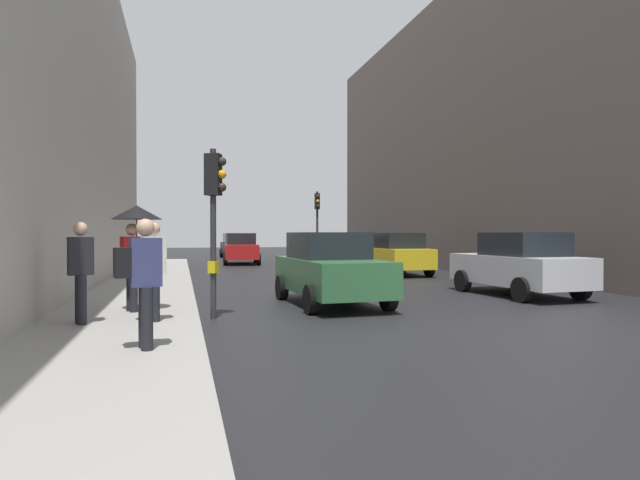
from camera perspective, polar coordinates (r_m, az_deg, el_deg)
ground_plane at (r=10.56m, az=21.78°, el=-8.79°), size 120.00×120.00×0.00m
sidewalk_kerb at (r=14.52m, az=-18.77°, el=-5.88°), size 2.80×40.00×0.16m
building_facade_right at (r=29.86m, az=23.20°, el=10.00°), size 12.00×29.89×13.19m
traffic_light_near_right at (r=11.09m, az=-11.16°, el=4.02°), size 0.45×0.35×3.44m
traffic_light_far_median at (r=28.65m, az=-0.29°, el=2.70°), size 0.25×0.44×3.98m
car_red_sedan at (r=31.04m, az=-8.37°, el=-0.91°), size 2.25×4.32×1.76m
car_dark_suv at (r=38.37m, az=-8.90°, el=-0.61°), size 2.13×4.26×1.76m
car_blue_van at (r=33.61m, az=0.94°, el=-0.78°), size 2.28×4.33×1.76m
car_green_estate at (r=13.09m, az=1.08°, el=-3.05°), size 2.19×4.29×1.76m
car_yellow_taxi at (r=22.81m, az=8.05°, el=-1.47°), size 2.03×4.20×1.76m
car_silver_hatchback at (r=15.92m, az=20.37°, el=-2.43°), size 2.17×4.28×1.76m
pedestrian_with_umbrella at (r=11.44m, az=-19.02°, el=1.20°), size 1.00×1.00×2.14m
pedestrian_with_black_backpack at (r=10.07m, az=-17.51°, el=-2.57°), size 0.66×0.45×1.77m
pedestrian_with_grey_backpack at (r=7.66m, az=-18.36°, el=-3.58°), size 0.65×0.40×1.77m
pedestrian_in_dark_coat at (r=10.20m, az=-24.07°, el=-2.74°), size 0.46×0.37×1.77m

